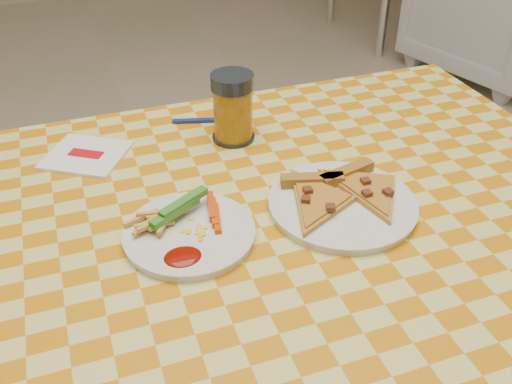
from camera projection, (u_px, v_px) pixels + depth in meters
table at (254, 249)px, 0.98m from camera, size 1.28×0.88×0.76m
plate_left at (189, 235)px, 0.88m from camera, size 0.24×0.24×0.01m
plate_right at (342, 205)px, 0.95m from camera, size 0.30×0.30×0.01m
fries_veggies at (181, 222)px, 0.88m from camera, size 0.17×0.16×0.04m
pizza_slices at (341, 193)px, 0.95m from camera, size 0.27×0.24×0.02m
drink_glass at (233, 108)px, 1.10m from camera, size 0.08×0.08×0.14m
napkin at (86, 155)px, 1.08m from camera, size 0.19×0.18×0.01m
fork at (207, 120)px, 1.19m from camera, size 0.14×0.05×0.01m
bg_chair at (506, 3)px, 3.04m from camera, size 0.93×0.90×0.78m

